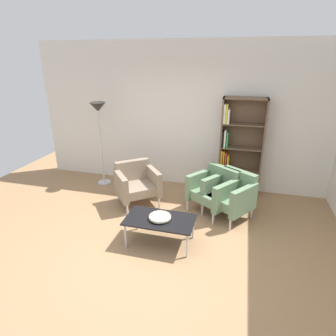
# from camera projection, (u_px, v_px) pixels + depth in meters

# --- Properties ---
(ground_plane) EXTENTS (8.32, 8.32, 0.00)m
(ground_plane) POSITION_uv_depth(u_px,v_px,m) (151.00, 251.00, 4.02)
(ground_plane) COLOR #9E7751
(plaster_back_panel) EXTENTS (6.40, 0.12, 2.90)m
(plaster_back_panel) POSITION_uv_depth(u_px,v_px,m) (187.00, 117.00, 5.71)
(plaster_back_panel) COLOR silver
(plaster_back_panel) RESTS_ON ground_plane
(bookshelf_tall) EXTENTS (0.80, 0.30, 1.90)m
(bookshelf_tall) POSITION_uv_depth(u_px,v_px,m) (237.00, 149.00, 5.46)
(bookshelf_tall) COLOR brown
(bookshelf_tall) RESTS_ON ground_plane
(coffee_table_low) EXTENTS (1.00, 0.56, 0.40)m
(coffee_table_low) POSITION_uv_depth(u_px,v_px,m) (160.00, 221.00, 4.07)
(coffee_table_low) COLOR black
(coffee_table_low) RESTS_ON ground_plane
(decorative_bowl) EXTENTS (0.32, 0.32, 0.05)m
(decorative_bowl) POSITION_uv_depth(u_px,v_px,m) (160.00, 217.00, 4.04)
(decorative_bowl) COLOR beige
(decorative_bowl) RESTS_ON coffee_table_low
(armchair_near_window) EXTENTS (0.95, 0.93, 0.78)m
(armchair_near_window) POSITION_uv_depth(u_px,v_px,m) (215.00, 189.00, 4.93)
(armchair_near_window) COLOR slate
(armchair_near_window) RESTS_ON ground_plane
(armchair_by_bookshelf) EXTENTS (0.95, 0.94, 0.78)m
(armchair_by_bookshelf) POSITION_uv_depth(u_px,v_px,m) (137.00, 183.00, 5.19)
(armchair_by_bookshelf) COLOR gray
(armchair_by_bookshelf) RESTS_ON ground_plane
(armchair_corner_red) EXTENTS (0.95, 0.93, 0.78)m
(armchair_corner_red) POSITION_uv_depth(u_px,v_px,m) (231.00, 194.00, 4.77)
(armchair_corner_red) COLOR slate
(armchair_corner_red) RESTS_ON ground_plane
(floor_lamp_torchiere) EXTENTS (0.32, 0.32, 1.74)m
(floor_lamp_torchiere) POSITION_uv_depth(u_px,v_px,m) (99.00, 117.00, 5.68)
(floor_lamp_torchiere) COLOR silver
(floor_lamp_torchiere) RESTS_ON ground_plane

